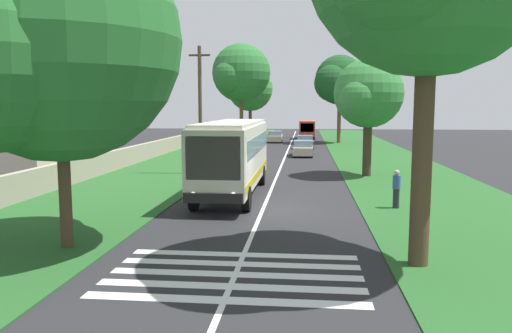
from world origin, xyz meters
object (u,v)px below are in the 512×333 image
roadside_tree_left_2 (45,46)px  pedestrian (396,189)px  trailing_car_1 (305,142)px  trailing_car_0 (303,149)px  coach_bus (233,153)px  roadside_tree_left_1 (240,74)px  roadside_tree_right_2 (367,95)px  trailing_minibus_0 (307,128)px  roadside_tree_left_0 (249,90)px  roadside_building (5,116)px  roadside_tree_right_0 (338,82)px  utility_pole (200,108)px  trailing_car_2 (275,137)px

roadside_tree_left_2 → pedestrian: roadside_tree_left_2 is taller
trailing_car_1 → trailing_car_0: bearing=178.7°
coach_bus → trailing_car_1: size_ratio=2.60×
roadside_tree_left_1 → roadside_tree_right_2: size_ratio=1.62×
trailing_car_0 → pedestrian: bearing=-169.7°
trailing_minibus_0 → roadside_tree_left_0: 10.73m
trailing_car_0 → roadside_tree_left_2: roadside_tree_left_2 is taller
trailing_car_0 → roadside_building: bearing=119.6°
trailing_car_1 → roadside_tree_left_0: roadside_tree_left_0 is taller
coach_bus → roadside_tree_left_1: size_ratio=0.92×
roadside_tree_left_0 → roadside_tree_right_0: (-11.51, -12.20, 0.58)m
roadside_tree_left_0 → utility_pole: size_ratio=1.25×
trailing_car_0 → roadside_tree_left_0: size_ratio=0.41×
trailing_car_0 → trailing_car_2: (17.40, 3.60, 0.00)m
trailing_car_0 → roadside_tree_left_2: 32.25m
trailing_car_1 → roadside_tree_left_0: (20.02, 8.30, 6.28)m
roadside_tree_left_1 → utility_pole: bearing=-177.7°
roadside_building → trailing_car_2: bearing=-30.7°
roadside_tree_left_2 → roadside_tree_right_2: roadside_tree_left_2 is taller
trailing_car_2 → roadside_building: 34.22m
roadside_tree_left_1 → roadside_tree_right_2: roadside_tree_left_1 is taller
coach_bus → pedestrian: (-2.71, -7.61, -1.24)m
trailing_car_2 → trailing_minibus_0: 8.30m
trailing_car_0 → coach_bus: bearing=170.7°
trailing_minibus_0 → roadside_building: (-36.53, 21.39, 2.25)m
trailing_car_2 → utility_pole: bearing=174.2°
coach_bus → roadside_building: bearing=63.7°
roadside_tree_left_0 → trailing_car_2: bearing=-157.4°
roadside_tree_right_0 → pedestrian: roadside_tree_right_0 is taller
trailing_car_0 → roadside_tree_left_2: (-30.85, 7.55, 5.62)m
roadside_tree_left_0 → roadside_tree_right_2: bearing=-163.4°
trailing_minibus_0 → pedestrian: trailing_minibus_0 is taller
trailing_car_2 → roadside_tree_right_0: (-0.67, -7.68, 6.86)m
trailing_car_0 → roadside_tree_left_0: bearing=16.0°
roadside_tree_left_1 → roadside_tree_left_2: bearing=-179.6°
trailing_car_0 → trailing_minibus_0: 24.63m
pedestrian → roadside_tree_right_0: bearing=0.2°
coach_bus → roadside_tree_right_0: 38.47m
trailing_car_2 → roadside_tree_left_2: size_ratio=0.42×
trailing_car_1 → roadside_tree_right_2: size_ratio=0.57×
roadside_tree_right_0 → roadside_tree_left_1: bearing=93.0°
trailing_car_1 → roadside_tree_right_2: (-21.07, -3.91, 4.52)m
roadside_tree_right_2 → utility_pole: size_ratio=0.90×
trailing_car_1 → trailing_minibus_0: bearing=-0.8°
trailing_minibus_0 → roadside_tree_left_0: roadside_tree_left_0 is taller
roadside_tree_right_2 → trailing_car_0: bearing=17.7°
trailing_minibus_0 → roadside_tree_left_2: (-55.45, 7.96, 4.74)m
trailing_car_2 → roadside_tree_right_2: (-30.26, -7.70, 4.52)m
pedestrian → trailing_car_0: bearing=10.3°
roadside_building → roadside_tree_right_0: bearing=-41.2°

